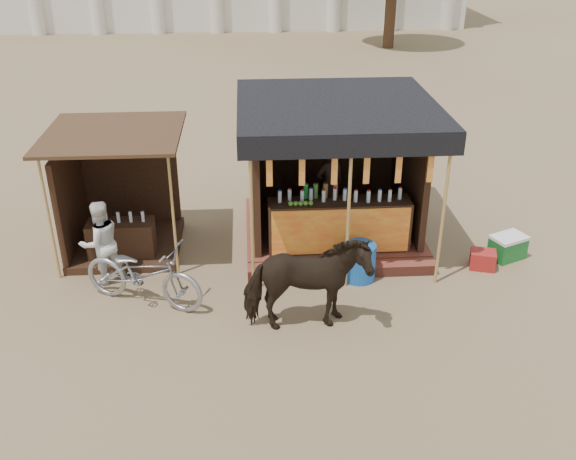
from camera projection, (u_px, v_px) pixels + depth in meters
The scene contains 9 objects.
ground at pixel (295, 342), 9.79m from camera, with size 120.00×120.00×0.00m, color #846B4C.
main_stall at pixel (333, 191), 12.36m from camera, with size 3.60×3.61×2.78m.
secondary_stall at pixel (115, 207), 12.09m from camera, with size 2.40×2.40×2.38m.
cow at pixel (306, 285), 9.74m from camera, with size 0.86×1.89×1.60m, color black.
motorbike at pixel (143, 274), 10.49m from camera, with size 0.75×2.15×1.13m, color gray.
bystander at pixel (101, 243), 11.03m from camera, with size 0.74×0.58×1.52m, color silver.
blue_barrel at pixel (360, 262), 11.29m from camera, with size 0.57×0.57×0.68m, color #1653A9.
red_crate at pixel (483, 260), 11.70m from camera, with size 0.45×0.36×0.33m, color maroon.
cooler at pixel (508, 247), 12.00m from camera, with size 0.76×0.66×0.46m.
Camera 1 is at (-0.63, -7.92, 5.97)m, focal length 40.00 mm.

